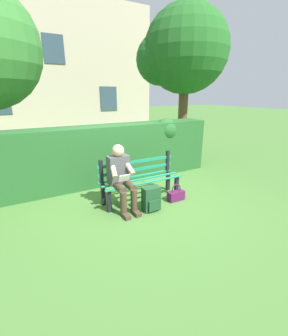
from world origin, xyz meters
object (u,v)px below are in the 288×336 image
Objects in this scene: person_seated at (121,176)px; backpack at (151,199)px; park_bench at (140,179)px; handbag at (176,195)px; tree at (181,53)px.

person_seated reaches higher than backpack.
park_bench is 1.40× the size of person_seated.
person_seated is 2.62× the size of backpack.
tree is at bearing -127.21° from handbag.
park_bench is at bearing -36.21° from handbag.
backpack is (0.05, 0.53, -0.20)m from park_bench.
backpack is at bearing 46.95° from tree.
tree is 10.35× the size of backpack.
tree is (-2.90, -2.63, 2.82)m from park_bench.
tree reaches higher than handbag.
park_bench is at bearing -95.89° from backpack.
park_bench is 4.75× the size of handbag.
backpack is (-0.42, 0.37, -0.40)m from person_seated.
backpack is (2.95, 3.16, -3.02)m from tree.
tree reaches higher than park_bench.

